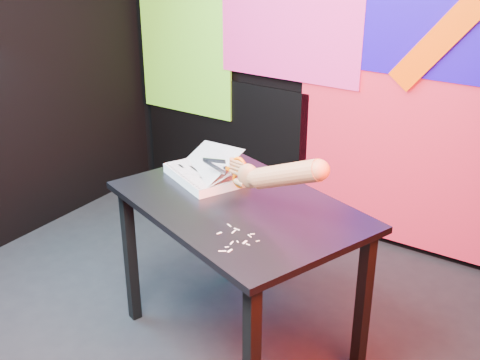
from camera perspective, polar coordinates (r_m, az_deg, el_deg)
The scene contains 7 objects.
room at distance 2.36m, azimuth -7.51°, elevation 10.57°, with size 3.01×3.01×2.71m.
backdrop at distance 3.63m, azimuth 8.93°, elevation 8.85°, with size 2.88×0.05×2.08m.
work_table at distance 2.63m, azimuth -0.12°, elevation -4.19°, with size 1.26×1.04×0.75m.
printout_stack at distance 2.81m, azimuth -3.27°, elevation 0.58°, with size 0.44×0.39×0.19m.
scissors at distance 2.56m, azimuth -0.37°, elevation 0.81°, with size 0.26×0.05×0.15m.
hand_forearm at distance 2.40m, azimuth 3.84°, elevation 0.52°, with size 0.49×0.14×0.23m.
paper_clippings at distance 2.30m, azimuth -0.45°, elevation -5.66°, with size 0.18×0.20×0.00m.
Camera 1 is at (1.51, -1.73, 1.90)m, focal length 45.00 mm.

